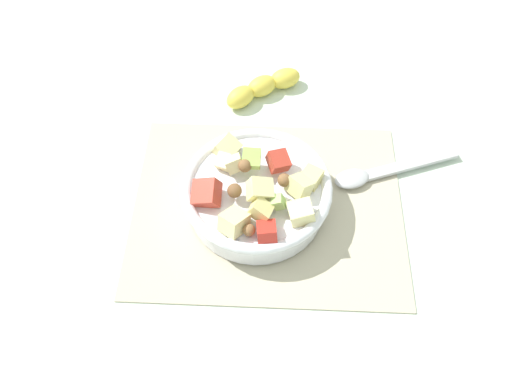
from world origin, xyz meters
The scene contains 5 objects.
ground_plane centered at (0.00, 0.00, 0.00)m, with size 2.40×2.40×0.00m, color silver.
placemat centered at (0.00, 0.00, 0.00)m, with size 0.41×0.33×0.01m, color #BCB299.
salad_bowl centered at (0.02, 0.00, 0.04)m, with size 0.22×0.22×0.10m.
serving_spoon centered at (-0.17, -0.07, 0.01)m, with size 0.21×0.10×0.01m.
banana_whole centered at (0.02, -0.24, 0.02)m, with size 0.14×0.11×0.04m.
Camera 1 is at (-0.00, 0.43, 0.67)m, focal length 36.14 mm.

